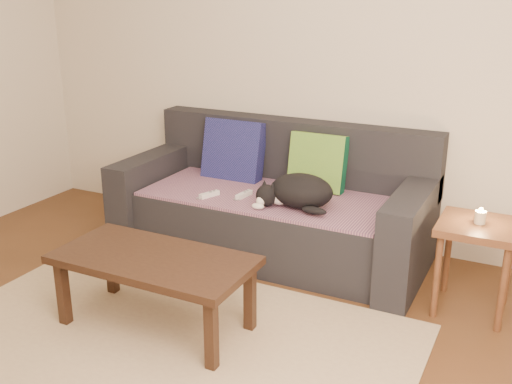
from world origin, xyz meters
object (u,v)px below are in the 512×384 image
wii_remote_b (209,194)px  coffee_table (154,265)px  cat (298,192)px  wii_remote_a (244,195)px  sofa (274,209)px  side_table (477,239)px

wii_remote_b → coffee_table: 0.93m
cat → wii_remote_a: bearing=-172.3°
cat → wii_remote_a: (-0.39, 0.02, -0.09)m
wii_remote_a → coffee_table: wii_remote_a is taller
cat → wii_remote_b: size_ratio=3.37×
wii_remote_a → wii_remote_b: size_ratio=1.00×
sofa → coffee_table: sofa is taller
coffee_table → side_table: bearing=32.8°
cat → coffee_table: cat is taller
sofa → wii_remote_a: 0.28m
sofa → side_table: sofa is taller
wii_remote_b → side_table: side_table is taller
sofa → coffee_table: size_ratio=2.00×
cat → side_table: (1.08, -0.03, -0.11)m
wii_remote_b → coffee_table: bearing=-146.3°
cat → coffee_table: size_ratio=0.48×
wii_remote_b → coffee_table: (0.20, -0.90, -0.09)m
wii_remote_a → side_table: bearing=-83.6°
sofa → wii_remote_a: (-0.12, -0.21, 0.15)m
wii_remote_a → coffee_table: size_ratio=0.14×
wii_remote_a → side_table: (1.48, -0.04, -0.02)m
wii_remote_a → coffee_table: (-0.01, -1.00, -0.09)m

